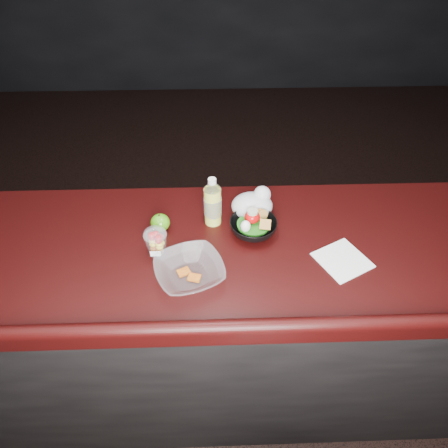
{
  "coord_description": "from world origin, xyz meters",
  "views": [
    {
      "loc": [
        -0.02,
        -0.71,
        2.05
      ],
      "look_at": [
        0.02,
        0.33,
        1.1
      ],
      "focal_mm": 32.0,
      "sensor_mm": 36.0,
      "label": 1
    }
  ],
  "objects_px": {
    "lemonade_bottle": "(213,205)",
    "fruit_cup": "(156,242)",
    "snack_bowl": "(253,226)",
    "takeout_bowl": "(189,271)",
    "green_apple": "(160,223)"
  },
  "relations": [
    {
      "from": "lemonade_bottle",
      "to": "fruit_cup",
      "type": "xyz_separation_m",
      "value": [
        -0.2,
        -0.16,
        -0.03
      ]
    },
    {
      "from": "snack_bowl",
      "to": "takeout_bowl",
      "type": "xyz_separation_m",
      "value": [
        -0.23,
        -0.21,
        -0.0
      ]
    },
    {
      "from": "takeout_bowl",
      "to": "snack_bowl",
      "type": "bearing_deg",
      "value": 42.54
    },
    {
      "from": "takeout_bowl",
      "to": "lemonade_bottle",
      "type": "bearing_deg",
      "value": 73.49
    },
    {
      "from": "lemonade_bottle",
      "to": "takeout_bowl",
      "type": "height_order",
      "value": "lemonade_bottle"
    },
    {
      "from": "fruit_cup",
      "to": "green_apple",
      "type": "height_order",
      "value": "fruit_cup"
    },
    {
      "from": "lemonade_bottle",
      "to": "fruit_cup",
      "type": "height_order",
      "value": "lemonade_bottle"
    },
    {
      "from": "fruit_cup",
      "to": "takeout_bowl",
      "type": "relative_size",
      "value": 0.4
    },
    {
      "from": "lemonade_bottle",
      "to": "green_apple",
      "type": "xyz_separation_m",
      "value": [
        -0.2,
        -0.04,
        -0.05
      ]
    },
    {
      "from": "takeout_bowl",
      "to": "fruit_cup",
      "type": "bearing_deg",
      "value": 136.49
    },
    {
      "from": "fruit_cup",
      "to": "takeout_bowl",
      "type": "height_order",
      "value": "fruit_cup"
    },
    {
      "from": "green_apple",
      "to": "snack_bowl",
      "type": "xyz_separation_m",
      "value": [
        0.34,
        -0.03,
        -0.0
      ]
    },
    {
      "from": "lemonade_bottle",
      "to": "snack_bowl",
      "type": "distance_m",
      "value": 0.17
    },
    {
      "from": "green_apple",
      "to": "lemonade_bottle",
      "type": "bearing_deg",
      "value": 10.39
    },
    {
      "from": "lemonade_bottle",
      "to": "green_apple",
      "type": "distance_m",
      "value": 0.21
    }
  ]
}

